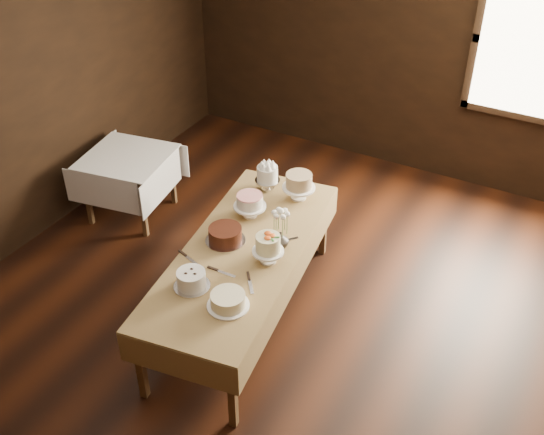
{
  "coord_description": "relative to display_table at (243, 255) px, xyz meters",
  "views": [
    {
      "loc": [
        1.97,
        -3.34,
        3.82
      ],
      "look_at": [
        0.0,
        0.2,
        0.95
      ],
      "focal_mm": 43.27,
      "sensor_mm": 36.0,
      "label": 1
    }
  ],
  "objects": [
    {
      "name": "cake_lattice",
      "position": [
        -0.18,
        0.42,
        0.14
      ],
      "size": [
        0.27,
        0.27,
        0.21
      ],
      "color": "white",
      "rests_on": "display_table"
    },
    {
      "name": "cake_swirl",
      "position": [
        -0.09,
        -0.55,
        0.11
      ],
      "size": [
        0.26,
        0.26,
        0.13
      ],
      "color": "silver",
      "rests_on": "display_table"
    },
    {
      "name": "cake_server_b",
      "position": [
        0.28,
        -0.35,
        0.05
      ],
      "size": [
        0.17,
        0.2,
        0.01
      ],
      "primitive_type": "cube",
      "rotation": [
        0.0,
        0.0,
        -0.89
      ],
      "color": "silver",
      "rests_on": "display_table"
    },
    {
      "name": "wall_back",
      "position": [
        0.17,
        2.96,
        0.76
      ],
      "size": [
        5.0,
        0.02,
        2.8
      ],
      "primitive_type": "cube",
      "color": "black",
      "rests_on": "ground"
    },
    {
      "name": "cake_meringue",
      "position": [
        -0.26,
        0.85,
        0.16
      ],
      "size": [
        0.22,
        0.22,
        0.24
      ],
      "color": "silver",
      "rests_on": "display_table"
    },
    {
      "name": "display_table",
      "position": [
        0.0,
        0.0,
        0.0
      ],
      "size": [
        1.18,
        2.33,
        0.69
      ],
      "rotation": [
        0.0,
        0.0,
        0.14
      ],
      "color": "#4B3119",
      "rests_on": "ground"
    },
    {
      "name": "cake_cream",
      "position": [
        0.24,
        -0.59,
        0.1
      ],
      "size": [
        0.3,
        0.3,
        0.11
      ],
      "color": "white",
      "rests_on": "display_table"
    },
    {
      "name": "wall_left",
      "position": [
        -2.33,
        -0.04,
        0.76
      ],
      "size": [
        0.02,
        6.0,
        2.8
      ],
      "primitive_type": "cube",
      "color": "black",
      "rests_on": "ground"
    },
    {
      "name": "cake_chocolate",
      "position": [
        -0.17,
        0.03,
        0.11
      ],
      "size": [
        0.32,
        0.32,
        0.12
      ],
      "color": "silver",
      "rests_on": "display_table"
    },
    {
      "name": "cake_server_e",
      "position": [
        -0.26,
        -0.31,
        0.05
      ],
      "size": [
        0.24,
        0.1,
        0.01
      ],
      "primitive_type": "cube",
      "rotation": [
        0.0,
        0.0,
        -0.32
      ],
      "color": "silver",
      "rests_on": "display_table"
    },
    {
      "name": "window",
      "position": [
        1.47,
        2.9,
        0.96
      ],
      "size": [
        1.1,
        0.05,
        1.3
      ],
      "primitive_type": "cube",
      "color": "#FFEABF",
      "rests_on": "wall_back"
    },
    {
      "name": "flower_vase",
      "position": [
        0.24,
        0.17,
        0.12
      ],
      "size": [
        0.18,
        0.18,
        0.14
      ],
      "primitive_type": "imported",
      "rotation": [
        0.0,
        0.0,
        1.05
      ],
      "color": "#2D2823",
      "rests_on": "display_table"
    },
    {
      "name": "cake_server_d",
      "position": [
        0.26,
        0.29,
        0.05
      ],
      "size": [
        0.17,
        0.2,
        0.01
      ],
      "primitive_type": "cube",
      "rotation": [
        0.0,
        0.0,
        0.9
      ],
      "color": "silver",
      "rests_on": "display_table"
    },
    {
      "name": "cake_speckled",
      "position": [
        0.05,
        0.85,
        0.16
      ],
      "size": [
        0.28,
        0.28,
        0.25
      ],
      "color": "white",
      "rests_on": "display_table"
    },
    {
      "name": "cake_server_a",
      "position": [
        0.05,
        -0.31,
        0.05
      ],
      "size": [
        0.24,
        0.03,
        0.01
      ],
      "primitive_type": "cube",
      "rotation": [
        0.0,
        0.0,
        0.01
      ],
      "color": "silver",
      "rests_on": "display_table"
    },
    {
      "name": "cake_flowers",
      "position": [
        0.24,
        -0.03,
        0.16
      ],
      "size": [
        0.26,
        0.26,
        0.25
      ],
      "color": "white",
      "rests_on": "display_table"
    },
    {
      "name": "floor",
      "position": [
        0.17,
        -0.04,
        -0.64
      ],
      "size": [
        5.0,
        6.0,
        0.01
      ],
      "primitive_type": "cube",
      "color": "black",
      "rests_on": "ground"
    },
    {
      "name": "flower_bouquet",
      "position": [
        0.24,
        0.17,
        0.31
      ],
      "size": [
        0.14,
        0.14,
        0.2
      ],
      "primitive_type": null,
      "color": "white",
      "rests_on": "flower_vase"
    },
    {
      "name": "side_table",
      "position": [
        -1.76,
        0.73,
        -0.05
      ],
      "size": [
        0.91,
        0.91,
        0.66
      ],
      "rotation": [
        0.0,
        0.0,
        0.16
      ],
      "color": "#4B3119",
      "rests_on": "ground"
    }
  ]
}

